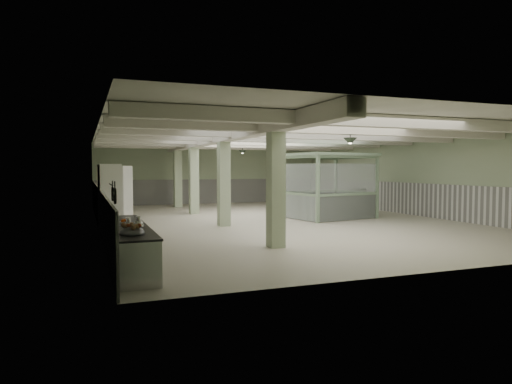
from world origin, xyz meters
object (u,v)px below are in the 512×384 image
object	(u,v)px
guard_booth	(328,175)
filing_cabinet	(358,202)
walkin_cooler	(110,196)
prep_counter	(129,245)

from	to	relation	value
guard_booth	filing_cabinet	world-z (taller)	guard_booth
walkin_cooler	guard_booth	xyz separation A→B (m)	(9.26, 1.22, 0.66)
prep_counter	walkin_cooler	world-z (taller)	walkin_cooler
prep_counter	walkin_cooler	xyz separation A→B (m)	(-0.08, 5.93, 0.77)
walkin_cooler	filing_cabinet	distance (m)	11.29
filing_cabinet	prep_counter	bearing A→B (deg)	-159.64
guard_booth	filing_cabinet	distance (m)	2.31
guard_booth	prep_counter	bearing A→B (deg)	-152.05
walkin_cooler	guard_booth	world-z (taller)	guard_booth
prep_counter	walkin_cooler	bearing A→B (deg)	90.81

